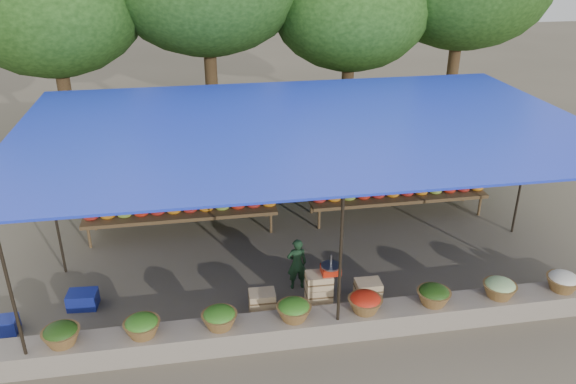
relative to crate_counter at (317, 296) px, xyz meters
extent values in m
plane|color=brown|center=(0.16, 2.10, -0.31)|extent=(60.00, 60.00, 0.00)
cube|color=gray|center=(0.16, -0.65, -0.11)|extent=(10.60, 0.55, 0.40)
cylinder|color=black|center=(-4.64, -0.80, 1.09)|extent=(0.05, 0.05, 2.80)
cylinder|color=black|center=(0.16, -0.80, 1.09)|extent=(0.05, 0.05, 2.80)
cylinder|color=black|center=(-4.64, 2.10, 1.09)|extent=(0.05, 0.05, 2.80)
cylinder|color=black|center=(4.96, 2.10, 1.09)|extent=(0.05, 0.05, 2.80)
cylinder|color=black|center=(-4.64, 5.00, 1.09)|extent=(0.05, 0.05, 2.80)
cylinder|color=black|center=(0.16, 5.00, 1.09)|extent=(0.05, 0.05, 2.80)
cylinder|color=black|center=(4.96, 5.00, 1.09)|extent=(0.05, 0.05, 2.80)
cube|color=#192EC2|center=(0.16, 2.10, 2.49)|extent=(10.80, 6.60, 0.04)
cube|color=#192EC2|center=(0.16, 0.10, 2.31)|extent=(10.80, 2.19, 0.26)
cube|color=#192EC2|center=(0.16, 4.10, 2.31)|extent=(10.80, 2.19, 0.26)
cylinder|color=gray|center=(0.16, 3.50, 1.71)|extent=(9.60, 0.01, 0.01)
ellipsoid|color=yellow|center=(-4.34, 3.50, 1.43)|extent=(0.23, 0.17, 0.30)
ellipsoid|color=yellow|center=(-3.74, 3.50, 1.43)|extent=(0.23, 0.17, 0.30)
ellipsoid|color=yellow|center=(-3.14, 3.50, 1.43)|extent=(0.23, 0.17, 0.30)
ellipsoid|color=yellow|center=(-2.54, 3.50, 1.43)|extent=(0.23, 0.17, 0.30)
ellipsoid|color=yellow|center=(-1.94, 3.50, 1.43)|extent=(0.23, 0.17, 0.30)
ellipsoid|color=yellow|center=(-1.34, 3.50, 1.43)|extent=(0.23, 0.17, 0.30)
ellipsoid|color=yellow|center=(-0.74, 3.50, 1.43)|extent=(0.23, 0.17, 0.30)
ellipsoid|color=yellow|center=(-0.14, 3.50, 1.43)|extent=(0.23, 0.17, 0.30)
ellipsoid|color=yellow|center=(0.46, 3.50, 1.43)|extent=(0.23, 0.17, 0.30)
ellipsoid|color=yellow|center=(1.06, 3.50, 1.43)|extent=(0.23, 0.17, 0.30)
ellipsoid|color=yellow|center=(1.66, 3.50, 1.43)|extent=(0.23, 0.17, 0.30)
ellipsoid|color=yellow|center=(2.26, 3.50, 1.43)|extent=(0.23, 0.17, 0.30)
ellipsoid|color=yellow|center=(2.86, 3.50, 1.43)|extent=(0.23, 0.17, 0.30)
ellipsoid|color=yellow|center=(3.46, 3.50, 1.43)|extent=(0.23, 0.17, 0.30)
ellipsoid|color=yellow|center=(4.06, 3.50, 1.43)|extent=(0.23, 0.17, 0.30)
ellipsoid|color=yellow|center=(4.66, 3.50, 1.43)|extent=(0.23, 0.17, 0.30)
ellipsoid|color=#224512|center=(-4.14, -0.65, 0.31)|extent=(0.52, 0.52, 0.23)
ellipsoid|color=#36741F|center=(-2.94, -0.65, 0.31)|extent=(0.52, 0.52, 0.23)
ellipsoid|color=#36741F|center=(-1.74, -0.65, 0.31)|extent=(0.52, 0.52, 0.23)
ellipsoid|color=#36741F|center=(-0.54, -0.65, 0.31)|extent=(0.52, 0.52, 0.23)
ellipsoid|color=red|center=(0.66, -0.65, 0.31)|extent=(0.52, 0.52, 0.23)
ellipsoid|color=#224512|center=(1.86, -0.65, 0.31)|extent=(0.52, 0.52, 0.23)
ellipsoid|color=#97C179|center=(3.06, -0.65, 0.31)|extent=(0.52, 0.52, 0.23)
ellipsoid|color=silver|center=(4.26, -0.65, 0.31)|extent=(0.52, 0.52, 0.23)
cube|color=#19481B|center=(0.16, 5.25, 0.94)|extent=(10.60, 0.06, 2.50)
cylinder|color=#381F14|center=(-5.34, 7.90, 1.67)|extent=(0.36, 0.36, 3.97)
ellipsoid|color=#16330E|center=(-5.34, 7.90, 4.15)|extent=(4.77, 4.77, 3.69)
cylinder|color=#381F14|center=(-1.34, 8.30, 1.93)|extent=(0.36, 0.36, 4.48)
cylinder|color=#381F14|center=(2.66, 8.00, 1.55)|extent=(0.36, 0.36, 3.71)
ellipsoid|color=#16330E|center=(2.66, 8.00, 3.87)|extent=(4.47, 4.47, 3.45)
cylinder|color=#381F14|center=(6.16, 8.40, 1.87)|extent=(0.36, 0.36, 4.35)
cube|color=brown|center=(-2.34, 3.40, 0.19)|extent=(4.20, 0.95, 0.08)
cube|color=brown|center=(-2.34, 3.70, 0.47)|extent=(4.20, 0.35, 0.06)
cylinder|color=brown|center=(-4.29, 3.00, -0.06)|extent=(0.06, 0.06, 0.50)
cylinder|color=brown|center=(-0.39, 3.00, -0.06)|extent=(0.06, 0.06, 0.50)
cylinder|color=brown|center=(-4.29, 3.80, -0.06)|extent=(0.06, 0.06, 0.50)
cylinder|color=brown|center=(-0.39, 3.80, -0.06)|extent=(0.06, 0.06, 0.50)
ellipsoid|color=maroon|center=(-4.24, 3.25, 0.29)|extent=(0.31, 0.26, 0.13)
ellipsoid|color=olive|center=(-4.24, 3.70, 0.56)|extent=(0.26, 0.22, 0.12)
ellipsoid|color=orange|center=(-3.89, 3.25, 0.29)|extent=(0.31, 0.26, 0.13)
ellipsoid|color=red|center=(-3.89, 3.70, 0.56)|extent=(0.26, 0.22, 0.12)
ellipsoid|color=olive|center=(-3.54, 3.25, 0.29)|extent=(0.31, 0.26, 0.13)
ellipsoid|color=maroon|center=(-3.54, 3.70, 0.56)|extent=(0.26, 0.22, 0.12)
ellipsoid|color=red|center=(-3.19, 3.25, 0.29)|extent=(0.31, 0.26, 0.13)
ellipsoid|color=orange|center=(-3.19, 3.70, 0.56)|extent=(0.26, 0.22, 0.12)
ellipsoid|color=maroon|center=(-2.84, 3.25, 0.29)|extent=(0.31, 0.26, 0.13)
ellipsoid|color=maroon|center=(-2.84, 3.70, 0.56)|extent=(0.26, 0.22, 0.12)
ellipsoid|color=orange|center=(-2.49, 3.25, 0.29)|extent=(0.31, 0.26, 0.13)
ellipsoid|color=orange|center=(-2.49, 3.70, 0.56)|extent=(0.26, 0.22, 0.12)
ellipsoid|color=maroon|center=(-2.14, 3.25, 0.29)|extent=(0.31, 0.26, 0.13)
ellipsoid|color=olive|center=(-2.14, 3.70, 0.56)|extent=(0.26, 0.22, 0.12)
ellipsoid|color=orange|center=(-1.79, 3.25, 0.29)|extent=(0.31, 0.26, 0.13)
ellipsoid|color=red|center=(-1.79, 3.70, 0.56)|extent=(0.26, 0.22, 0.12)
ellipsoid|color=olive|center=(-1.44, 3.25, 0.29)|extent=(0.31, 0.26, 0.13)
ellipsoid|color=maroon|center=(-1.44, 3.70, 0.56)|extent=(0.26, 0.22, 0.12)
ellipsoid|color=red|center=(-1.09, 3.25, 0.29)|extent=(0.31, 0.26, 0.13)
ellipsoid|color=orange|center=(-1.09, 3.70, 0.56)|extent=(0.26, 0.22, 0.12)
ellipsoid|color=maroon|center=(-0.74, 3.25, 0.29)|extent=(0.31, 0.26, 0.13)
ellipsoid|color=maroon|center=(-0.74, 3.70, 0.56)|extent=(0.26, 0.22, 0.12)
ellipsoid|color=orange|center=(-0.39, 3.25, 0.29)|extent=(0.31, 0.26, 0.13)
ellipsoid|color=orange|center=(-0.39, 3.70, 0.56)|extent=(0.26, 0.22, 0.12)
cube|color=brown|center=(2.66, 3.40, 0.19)|extent=(4.20, 0.95, 0.08)
cube|color=brown|center=(2.66, 3.70, 0.47)|extent=(4.20, 0.35, 0.06)
cylinder|color=brown|center=(0.71, 3.00, -0.06)|extent=(0.06, 0.06, 0.50)
cylinder|color=brown|center=(4.61, 3.00, -0.06)|extent=(0.06, 0.06, 0.50)
cylinder|color=brown|center=(0.71, 3.80, -0.06)|extent=(0.06, 0.06, 0.50)
cylinder|color=brown|center=(4.61, 3.80, -0.06)|extent=(0.06, 0.06, 0.50)
ellipsoid|color=maroon|center=(0.76, 3.25, 0.29)|extent=(0.31, 0.26, 0.13)
ellipsoid|color=olive|center=(0.76, 3.70, 0.56)|extent=(0.26, 0.22, 0.12)
ellipsoid|color=orange|center=(1.11, 3.25, 0.29)|extent=(0.31, 0.26, 0.13)
ellipsoid|color=red|center=(1.11, 3.70, 0.56)|extent=(0.26, 0.22, 0.12)
ellipsoid|color=olive|center=(1.46, 3.25, 0.29)|extent=(0.31, 0.26, 0.13)
ellipsoid|color=maroon|center=(1.46, 3.70, 0.56)|extent=(0.26, 0.22, 0.12)
ellipsoid|color=red|center=(1.81, 3.25, 0.29)|extent=(0.31, 0.26, 0.13)
ellipsoid|color=orange|center=(1.81, 3.70, 0.56)|extent=(0.26, 0.22, 0.12)
ellipsoid|color=maroon|center=(2.16, 3.25, 0.29)|extent=(0.31, 0.26, 0.13)
ellipsoid|color=maroon|center=(2.16, 3.70, 0.56)|extent=(0.26, 0.22, 0.12)
ellipsoid|color=orange|center=(2.51, 3.25, 0.29)|extent=(0.31, 0.26, 0.13)
ellipsoid|color=orange|center=(2.51, 3.70, 0.56)|extent=(0.26, 0.22, 0.12)
ellipsoid|color=maroon|center=(2.86, 3.25, 0.29)|extent=(0.31, 0.26, 0.13)
ellipsoid|color=olive|center=(2.86, 3.70, 0.56)|extent=(0.26, 0.22, 0.12)
ellipsoid|color=orange|center=(3.21, 3.25, 0.29)|extent=(0.31, 0.26, 0.13)
ellipsoid|color=red|center=(3.21, 3.70, 0.56)|extent=(0.26, 0.22, 0.12)
ellipsoid|color=olive|center=(3.56, 3.25, 0.29)|extent=(0.31, 0.26, 0.13)
ellipsoid|color=maroon|center=(3.56, 3.70, 0.56)|extent=(0.26, 0.22, 0.12)
ellipsoid|color=red|center=(3.91, 3.25, 0.29)|extent=(0.31, 0.26, 0.13)
ellipsoid|color=orange|center=(3.91, 3.70, 0.56)|extent=(0.26, 0.22, 0.12)
ellipsoid|color=maroon|center=(4.26, 3.25, 0.29)|extent=(0.31, 0.26, 0.13)
ellipsoid|color=maroon|center=(4.26, 3.70, 0.56)|extent=(0.26, 0.22, 0.12)
ellipsoid|color=orange|center=(4.61, 3.25, 0.29)|extent=(0.31, 0.26, 0.13)
ellipsoid|color=orange|center=(4.61, 3.70, 0.56)|extent=(0.26, 0.22, 0.12)
cube|color=tan|center=(-0.97, 0.00, -0.19)|extent=(0.46, 0.35, 0.25)
cube|color=tan|center=(-0.97, 0.00, 0.07)|extent=(0.46, 0.35, 0.25)
cube|color=tan|center=(0.03, 0.00, -0.19)|extent=(0.46, 0.35, 0.25)
cube|color=tan|center=(0.03, 0.00, 0.07)|extent=(0.46, 0.35, 0.25)
cube|color=tan|center=(0.03, 0.00, 0.33)|extent=(0.46, 0.35, 0.25)
cube|color=tan|center=(0.93, 0.00, -0.19)|extent=(0.46, 0.35, 0.25)
cube|color=tan|center=(0.93, 0.00, 0.07)|extent=(0.46, 0.35, 0.25)
cube|color=red|center=(0.23, 0.00, 0.52)|extent=(0.32, 0.28, 0.13)
cylinder|color=gray|center=(0.23, 0.00, 0.60)|extent=(0.34, 0.34, 0.03)
cylinder|color=gray|center=(0.23, 0.00, 0.71)|extent=(0.03, 0.03, 0.24)
imported|color=#17331C|center=(-0.21, 0.78, 0.21)|extent=(0.39, 0.26, 1.04)
imported|color=slate|center=(-2.84, 4.53, 0.48)|extent=(0.91, 0.80, 1.58)
imported|color=slate|center=(2.41, 4.41, 0.49)|extent=(1.19, 1.05, 1.60)
imported|color=slate|center=(4.15, 4.39, 0.43)|extent=(0.94, 0.69, 1.48)
cube|color=navy|center=(-5.31, 0.32, -0.17)|extent=(0.46, 0.33, 0.27)
cube|color=navy|center=(-4.11, 0.83, -0.16)|extent=(0.54, 0.41, 0.31)
camera|label=1|loc=(-1.90, -7.97, 5.80)|focal=35.00mm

